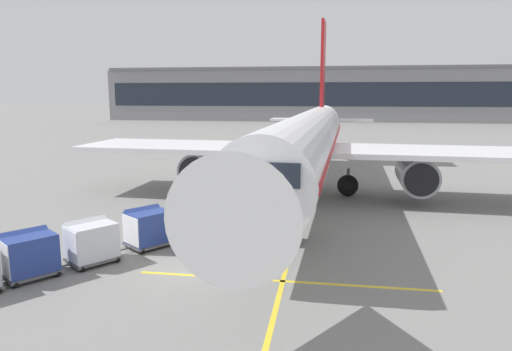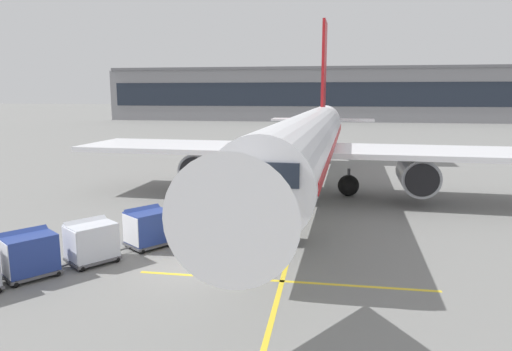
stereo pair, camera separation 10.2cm
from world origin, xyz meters
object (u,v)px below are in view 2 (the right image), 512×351
object	(u,v)px
baggage_cart_third	(29,253)
baggage_cart_lead	(148,227)
baggage_cart_second	(91,241)
safety_cone_engine_keepout	(210,201)
belt_loader	(209,217)
ground_crew_by_loader	(177,234)
parked_airplane	(307,143)
ground_crew_by_carts	(146,230)

from	to	relation	value
baggage_cart_third	baggage_cart_lead	bearing A→B (deg)	52.95
baggage_cart_lead	baggage_cart_second	distance (m)	2.94
safety_cone_engine_keepout	belt_loader	bearing A→B (deg)	-76.10
belt_loader	baggage_cart_lead	distance (m)	3.70
baggage_cart_third	ground_crew_by_loader	xyz separation A→B (m)	(5.07, 3.45, -0.00)
baggage_cart_third	safety_cone_engine_keepout	xyz separation A→B (m)	(4.19, 12.71, -0.63)
baggage_cart_second	safety_cone_engine_keepout	bearing A→B (deg)	76.85
ground_crew_by_loader	safety_cone_engine_keepout	size ratio (longest dim) A/B	2.27
baggage_cart_second	ground_crew_by_loader	distance (m)	3.74
baggage_cart_third	ground_crew_by_loader	bearing A→B (deg)	34.19
belt_loader	ground_crew_by_loader	bearing A→B (deg)	-96.80
parked_airplane	baggage_cart_second	size ratio (longest dim) A/B	16.41
parked_airplane	baggage_cart_lead	bearing A→B (deg)	-119.47
ground_crew_by_carts	belt_loader	bearing A→B (deg)	58.83
parked_airplane	safety_cone_engine_keepout	distance (m)	8.10
parked_airplane	safety_cone_engine_keepout	bearing A→B (deg)	-146.60
ground_crew_by_carts	safety_cone_engine_keepout	distance (m)	8.93
baggage_cart_second	ground_crew_by_loader	world-z (taller)	baggage_cart_second
belt_loader	baggage_cart_lead	bearing A→B (deg)	-127.38
belt_loader	baggage_cart_third	size ratio (longest dim) A/B	1.78
baggage_cart_second	ground_crew_by_carts	size ratio (longest dim) A/B	1.53
baggage_cart_second	safety_cone_engine_keepout	distance (m)	11.11
parked_airplane	baggage_cart_second	bearing A→B (deg)	-120.15
belt_loader	baggage_cart_second	world-z (taller)	belt_loader
baggage_cart_third	safety_cone_engine_keepout	bearing A→B (deg)	71.75
baggage_cart_lead	belt_loader	bearing A→B (deg)	52.62
ground_crew_by_loader	ground_crew_by_carts	xyz separation A→B (m)	(-1.64, 0.38, 0.00)
baggage_cart_lead	baggage_cart_second	world-z (taller)	same
baggage_cart_second	baggage_cart_third	bearing A→B (deg)	-131.21
baggage_cart_second	ground_crew_by_carts	xyz separation A→B (m)	(1.77, 1.93, -0.00)
baggage_cart_lead	baggage_cart_third	bearing A→B (deg)	-127.05
baggage_cart_second	baggage_cart_third	distance (m)	2.53
baggage_cart_second	safety_cone_engine_keepout	xyz separation A→B (m)	(2.52, 10.80, -0.63)
parked_airplane	ground_crew_by_carts	distance (m)	14.88
baggage_cart_third	ground_crew_by_carts	size ratio (longest dim) A/B	1.53
baggage_cart_second	ground_crew_by_loader	size ratio (longest dim) A/B	1.53
parked_airplane	belt_loader	xyz separation A→B (m)	(-4.74, -9.43, -3.10)
baggage_cart_second	ground_crew_by_carts	bearing A→B (deg)	47.41
baggage_cart_lead	ground_crew_by_carts	size ratio (longest dim) A/B	1.53
baggage_cart_second	parked_airplane	bearing A→B (deg)	59.85
belt_loader	baggage_cart_third	bearing A→B (deg)	-127.18
baggage_cart_lead	safety_cone_engine_keepout	bearing A→B (deg)	83.83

